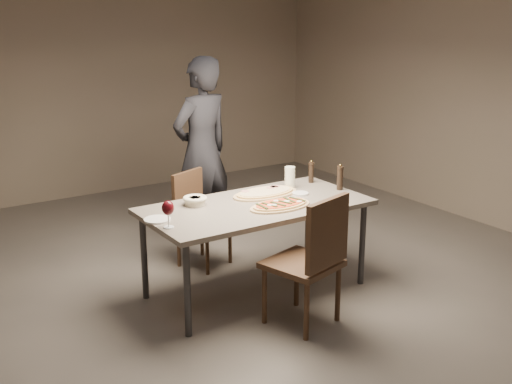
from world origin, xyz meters
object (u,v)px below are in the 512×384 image
ham_pizza (265,193)px  chair_far (197,213)px  diner (202,151)px  dining_table (256,211)px  zucchini_pizza (280,205)px  bread_basket (195,200)px  chair_near (313,255)px  pepper_mill_left (311,172)px  carafe (290,177)px

ham_pizza → chair_far: 0.76m
diner → dining_table: bearing=67.9°
dining_table → zucchini_pizza: zucchini_pizza is taller
zucchini_pizza → ham_pizza: zucchini_pizza is taller
chair_far → zucchini_pizza: bearing=81.2°
bread_basket → diner: (0.65, 1.07, 0.12)m
zucchini_pizza → bread_basket: 0.68m
dining_table → chair_near: chair_near is taller
dining_table → chair_far: size_ratio=2.12×
bread_basket → chair_near: size_ratio=0.19×
ham_pizza → pepper_mill_left: (0.56, 0.10, 0.08)m
zucchini_pizza → diner: 1.50m
dining_table → chair_near: bearing=-89.5°
zucchini_pizza → diner: diner is taller
chair_far → diner: diner is taller
ham_pizza → chair_far: chair_far is taller
dining_table → diner: (0.23, 1.32, 0.22)m
pepper_mill_left → chair_far: size_ratio=0.24×
dining_table → bread_basket: (-0.42, 0.25, 0.10)m
zucchini_pizza → bread_basket: size_ratio=2.76×
pepper_mill_left → carafe: (-0.26, -0.04, -0.00)m
ham_pizza → bread_basket: 0.63m
diner → ham_pizza: bearing=76.7°
zucchini_pizza → chair_near: size_ratio=0.53×
ham_pizza → chair_far: (-0.32, 0.62, -0.29)m
pepper_mill_left → diner: diner is taller
chair_far → diner: bearing=-145.7°
chair_far → bread_basket: bearing=39.1°
chair_far → ham_pizza: bearing=95.4°
zucchini_pizza → chair_near: 0.61m
pepper_mill_left → chair_far: 1.09m
bread_basket → diner: diner is taller
zucchini_pizza → pepper_mill_left: pepper_mill_left is taller
zucchini_pizza → carafe: 0.57m
zucchini_pizza → carafe: size_ratio=2.85×
bread_basket → pepper_mill_left: pepper_mill_left is taller
ham_pizza → pepper_mill_left: 0.57m
pepper_mill_left → zucchini_pizza: bearing=-145.8°
ham_pizza → chair_near: chair_near is taller
chair_near → chair_far: 1.53m
bread_basket → chair_near: bearing=-66.6°
dining_table → diner: size_ratio=0.99×
dining_table → carafe: bearing=25.0°
ham_pizza → carafe: bearing=-4.5°
zucchini_pizza → pepper_mill_left: size_ratio=2.61×
pepper_mill_left → dining_table: bearing=-160.5°
pepper_mill_left → diner: bearing=117.2°
bread_basket → ham_pizza: bearing=-6.3°
ham_pizza → diner: bearing=73.1°
bread_basket → carafe: (0.92, -0.01, 0.05)m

